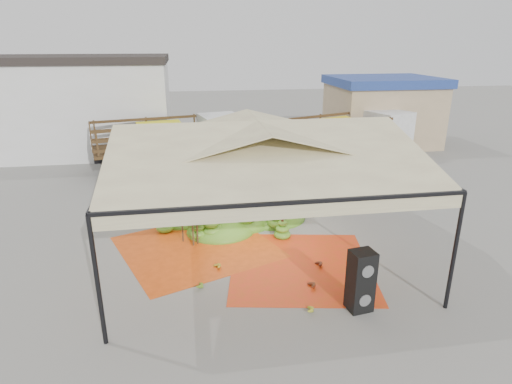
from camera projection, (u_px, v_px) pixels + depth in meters
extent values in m
plane|color=slate|center=(257.00, 246.00, 13.59)|extent=(90.00, 90.00, 0.00)
cylinder|color=black|center=(97.00, 282.00, 8.75)|extent=(0.10, 0.10, 3.00)
cylinder|color=black|center=(455.00, 253.00, 9.98)|extent=(0.10, 0.10, 3.00)
cylinder|color=black|center=(136.00, 171.00, 16.19)|extent=(0.10, 0.10, 3.00)
cylinder|color=black|center=(338.00, 162.00, 17.42)|extent=(0.10, 0.10, 3.00)
pyramid|color=beige|center=(258.00, 138.00, 12.41)|extent=(8.00, 8.00, 1.00)
cube|color=black|center=(258.00, 155.00, 12.58)|extent=(8.00, 8.00, 0.08)
cube|color=beige|center=(258.00, 161.00, 12.64)|extent=(8.00, 8.00, 0.36)
cube|color=silver|center=(43.00, 109.00, 24.24)|extent=(14.00, 6.00, 5.00)
cube|color=black|center=(35.00, 59.00, 23.33)|extent=(14.30, 6.30, 0.40)
cube|color=tan|center=(381.00, 115.00, 26.60)|extent=(6.00, 5.00, 3.60)
cube|color=navy|center=(384.00, 81.00, 25.91)|extent=(6.30, 5.30, 0.50)
cube|color=#E05215|center=(197.00, 247.00, 13.54)|extent=(5.64, 5.52, 0.01)
cube|color=red|center=(300.00, 265.00, 12.42)|extent=(4.67, 4.83, 0.01)
ellipsoid|color=#4B851B|center=(230.00, 202.00, 15.53)|extent=(6.50, 5.56, 1.28)
ellipsoid|color=gold|center=(307.00, 308.00, 10.30)|extent=(0.47, 0.42, 0.18)
ellipsoid|color=#B99025|center=(215.00, 266.00, 12.22)|extent=(0.51, 0.47, 0.19)
ellipsoid|color=#562A13|center=(309.00, 284.00, 11.28)|extent=(0.45, 0.38, 0.20)
ellipsoid|color=#542213|center=(316.00, 263.00, 12.35)|extent=(0.46, 0.39, 0.20)
ellipsoid|color=#517117|center=(197.00, 284.00, 11.30)|extent=(0.49, 0.44, 0.19)
ellipsoid|color=#347518|center=(303.00, 156.00, 14.00)|extent=(0.24, 0.24, 0.20)
ellipsoid|color=#347518|center=(346.00, 154.00, 14.23)|extent=(0.24, 0.24, 0.20)
cube|color=black|center=(359.00, 295.00, 10.31)|extent=(0.63, 0.57, 0.78)
cube|color=black|center=(362.00, 266.00, 10.05)|extent=(0.63, 0.57, 0.78)
imported|color=slate|center=(281.00, 173.00, 17.79)|extent=(0.72, 0.48, 1.97)
cube|color=#452B17|center=(152.00, 148.00, 21.24)|extent=(5.92, 3.65, 0.13)
cube|color=silver|center=(221.00, 139.00, 22.47)|extent=(2.45, 2.79, 2.53)
cylinder|color=black|center=(113.00, 170.00, 19.81)|extent=(1.04, 0.53, 0.99)
cylinder|color=black|center=(110.00, 159.00, 21.74)|extent=(1.04, 0.53, 0.99)
cylinder|color=black|center=(188.00, 163.00, 21.03)|extent=(1.04, 0.53, 0.99)
cylinder|color=black|center=(179.00, 153.00, 22.96)|extent=(1.04, 0.53, 0.99)
cylinder|color=black|center=(224.00, 159.00, 21.68)|extent=(1.04, 0.53, 0.99)
cylinder|color=black|center=(212.00, 149.00, 23.61)|extent=(1.04, 0.53, 0.99)
ellipsoid|color=#417C19|center=(151.00, 137.00, 21.06)|extent=(4.72, 2.87, 0.77)
cube|color=yellow|center=(161.00, 127.00, 21.10)|extent=(2.62, 2.61, 0.27)
cube|color=#4D3719|center=(334.00, 143.00, 22.26)|extent=(6.01, 4.29, 0.13)
cube|color=silver|center=(385.00, 134.00, 23.94)|extent=(2.70, 2.95, 2.52)
cylinder|color=black|center=(317.00, 165.00, 20.66)|extent=(1.04, 0.66, 0.99)
cylinder|color=black|center=(291.00, 155.00, 22.45)|extent=(1.04, 0.66, 0.99)
cylinder|color=black|center=(370.00, 156.00, 22.32)|extent=(1.04, 0.66, 0.99)
cylinder|color=black|center=(342.00, 147.00, 24.10)|extent=(1.04, 0.66, 0.99)
cylinder|color=black|center=(395.00, 151.00, 23.20)|extent=(1.04, 0.66, 0.99)
cylinder|color=black|center=(367.00, 144.00, 24.98)|extent=(1.04, 0.66, 0.99)
ellipsoid|color=#497A19|center=(335.00, 132.00, 22.08)|extent=(4.79, 3.39, 0.77)
cube|color=yellow|center=(344.00, 123.00, 22.19)|extent=(2.82, 2.82, 0.27)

